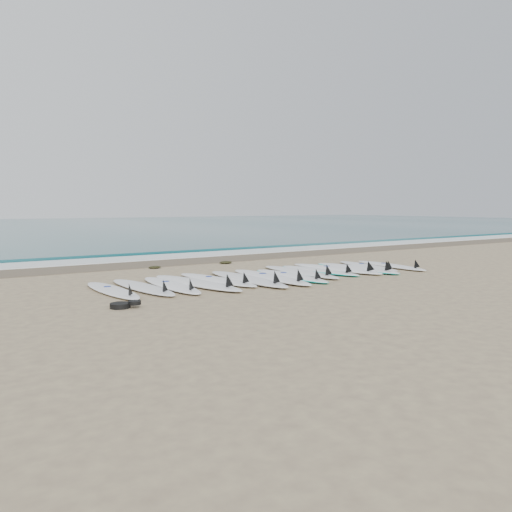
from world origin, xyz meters
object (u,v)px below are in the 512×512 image
leash_coil (123,305)px  surfboard_7 (291,276)px  surfboard_0 (113,290)px  surfboard_13 (392,265)px

leash_coil → surfboard_7: bearing=15.4°
surfboard_0 → surfboard_13: surfboard_13 is taller
surfboard_0 → leash_coil: (-0.30, -1.45, -0.00)m
surfboard_0 → surfboard_7: surfboard_7 is taller
leash_coil → surfboard_13: bearing=9.0°
surfboard_0 → surfboard_7: 3.95m
surfboard_7 → surfboard_13: 3.37m
surfboard_7 → leash_coil: (-4.25, -1.17, 0.00)m
surfboard_13 → leash_coil: 7.71m
surfboard_7 → surfboard_0: bearing=176.1°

